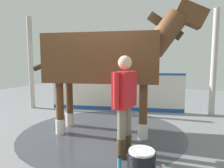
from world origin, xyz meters
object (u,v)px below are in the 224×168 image
object	(u,v)px
horse	(108,60)
bottle_shampoo	(119,164)
wash_bucket	(142,163)
handler	(125,100)

from	to	relation	value
horse	bottle_shampoo	size ratio (longest dim) A/B	14.98
horse	wash_bucket	size ratio (longest dim) A/B	9.59
handler	wash_bucket	distance (m)	0.96
wash_bucket	bottle_shampoo	size ratio (longest dim) A/B	1.56
wash_bucket	bottle_shampoo	bearing A→B (deg)	4.19
handler	bottle_shampoo	world-z (taller)	handler
horse	wash_bucket	world-z (taller)	horse
wash_bucket	handler	bearing A→B (deg)	-48.25
horse	wash_bucket	xyz separation A→B (m)	(-1.10, 1.34, -1.39)
handler	bottle_shampoo	size ratio (longest dim) A/B	6.74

